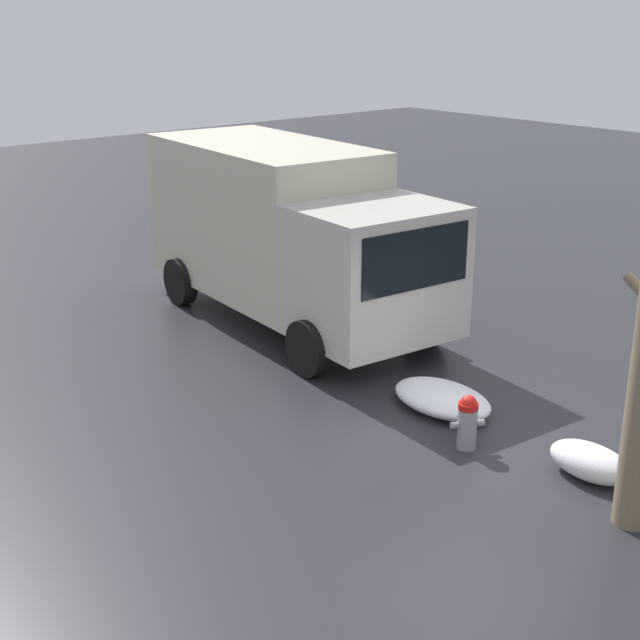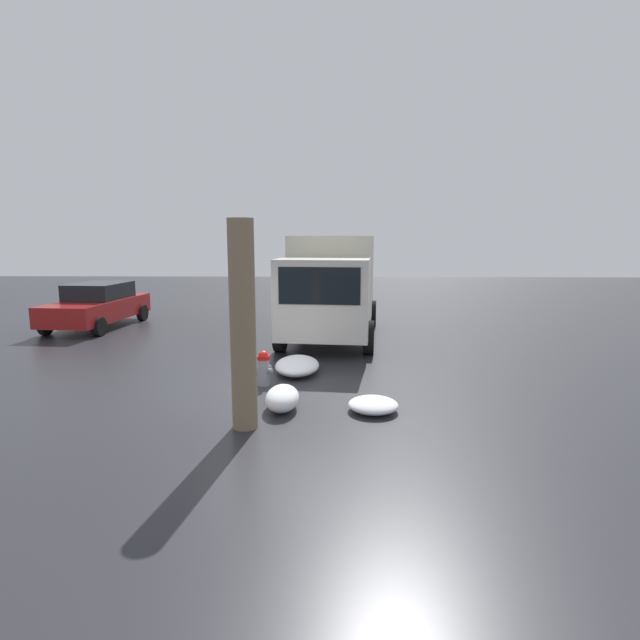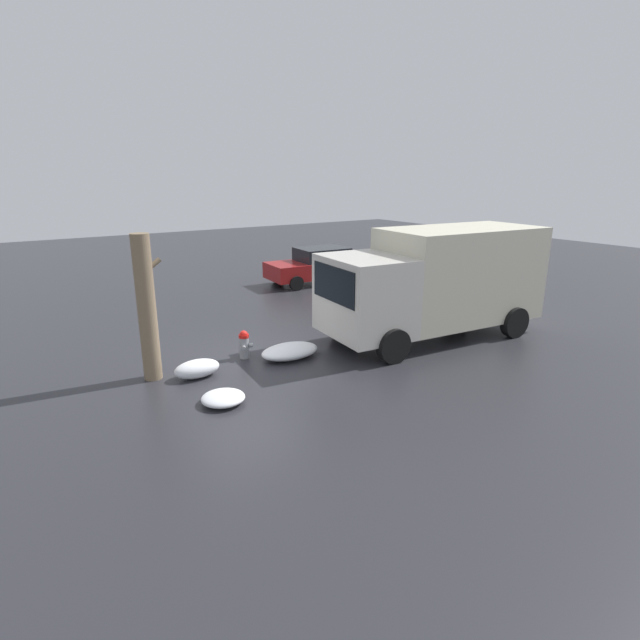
{
  "view_description": "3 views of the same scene",
  "coord_description": "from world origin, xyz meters",
  "px_view_note": "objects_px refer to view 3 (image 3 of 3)",
  "views": [
    {
      "loc": [
        -6.63,
        8.18,
        5.39
      ],
      "look_at": [
        3.34,
        -0.36,
        0.79
      ],
      "focal_mm": 50.0,
      "sensor_mm": 36.0,
      "label": 1
    },
    {
      "loc": [
        -10.11,
        -1.47,
        3.06
      ],
      "look_at": [
        2.01,
        -1.13,
        1.07
      ],
      "focal_mm": 28.0,
      "sensor_mm": 36.0,
      "label": 2
    },
    {
      "loc": [
        -5.16,
        -11.19,
        4.6
      ],
      "look_at": [
        2.17,
        -0.28,
        0.74
      ],
      "focal_mm": 28.0,
      "sensor_mm": 36.0,
      "label": 3
    }
  ],
  "objects_px": {
    "tree_trunk": "(147,308)",
    "parked_car": "(319,265)",
    "delivery_truck": "(437,280)",
    "fire_hydrant": "(244,344)"
  },
  "relations": [
    {
      "from": "fire_hydrant",
      "to": "delivery_truck",
      "type": "height_order",
      "value": "delivery_truck"
    },
    {
      "from": "fire_hydrant",
      "to": "parked_car",
      "type": "xyz_separation_m",
      "value": [
        6.8,
        6.72,
        0.39
      ]
    },
    {
      "from": "tree_trunk",
      "to": "delivery_truck",
      "type": "distance_m",
      "value": 7.93
    },
    {
      "from": "tree_trunk",
      "to": "parked_car",
      "type": "bearing_deg",
      "value": 36.39
    },
    {
      "from": "fire_hydrant",
      "to": "parked_car",
      "type": "distance_m",
      "value": 9.57
    },
    {
      "from": "delivery_truck",
      "to": "fire_hydrant",
      "type": "bearing_deg",
      "value": 80.73
    },
    {
      "from": "delivery_truck",
      "to": "parked_car",
      "type": "distance_m",
      "value": 8.32
    },
    {
      "from": "parked_car",
      "to": "fire_hydrant",
      "type": "bearing_deg",
      "value": 138.99
    },
    {
      "from": "delivery_truck",
      "to": "parked_car",
      "type": "xyz_separation_m",
      "value": [
        1.35,
        8.16,
        -0.91
      ]
    },
    {
      "from": "fire_hydrant",
      "to": "parked_car",
      "type": "relative_size",
      "value": 0.16
    }
  ]
}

